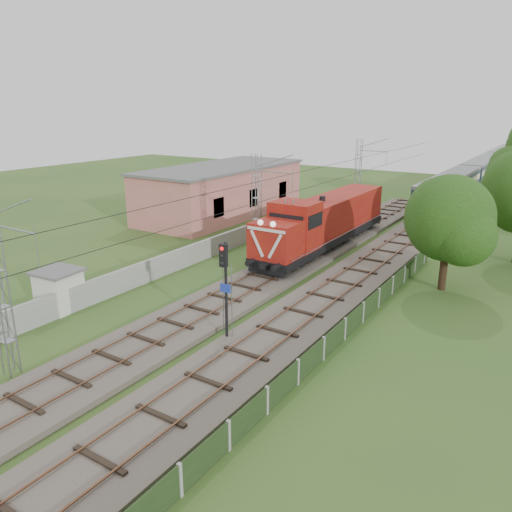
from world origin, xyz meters
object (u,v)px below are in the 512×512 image
Objects in this scene: coach_rake at (483,169)px; signal_post at (225,275)px; locomotive at (324,221)px; relay_hut at (59,290)px.

coach_rake is 61.50m from signal_post.
signal_post is at bearing -91.75° from coach_rake.
coach_rake is (5.00, 43.55, 0.03)m from locomotive.
signal_post is (3.12, -17.90, 1.18)m from locomotive.
coach_rake reaches higher than relay_hut.
locomotive is at bearing -96.55° from coach_rake.
signal_post is at bearing 9.48° from relay_hut.
locomotive reaches higher than coach_rake.
locomotive is 21.04m from relay_hut.
relay_hut is (-10.52, -1.76, -2.35)m from signal_post.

